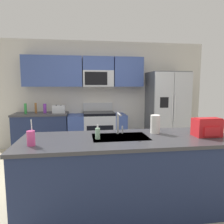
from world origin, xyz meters
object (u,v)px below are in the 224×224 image
(toaster, at_px, (59,109))
(soap_dispenser, at_px, (98,133))
(bottle_green, at_px, (26,109))
(paper_towel_roll, at_px, (155,124))
(backpack, at_px, (207,127))
(range_oven, at_px, (97,131))
(sink_faucet, at_px, (119,121))
(bottle_purple, at_px, (45,108))
(refrigerator, at_px, (167,110))
(pepper_mill, at_px, (36,108))
(drink_cup_pink, at_px, (31,138))

(toaster, height_order, soap_dispenser, toaster)
(bottle_green, relative_size, paper_towel_roll, 0.96)
(toaster, bearing_deg, backpack, -50.68)
(range_oven, relative_size, bottle_green, 5.89)
(sink_faucet, bearing_deg, bottle_green, 127.29)
(backpack, bearing_deg, bottle_green, 137.86)
(toaster, xyz_separation_m, bottle_purple, (-0.32, 0.07, 0.02))
(range_oven, bearing_deg, bottle_green, -178.31)
(range_oven, distance_m, refrigerator, 1.77)
(pepper_mill, bearing_deg, sink_faucet, -56.78)
(soap_dispenser, bearing_deg, range_oven, 85.82)
(toaster, xyz_separation_m, soap_dispenser, (0.70, -2.45, -0.02))
(bottle_green, bearing_deg, paper_towel_roll, -45.69)
(soap_dispenser, bearing_deg, toaster, 105.97)
(sink_faucet, relative_size, soap_dispenser, 1.66)
(drink_cup_pink, bearing_deg, toaster, 89.83)
(refrigerator, relative_size, bottle_green, 8.01)
(toaster, distance_m, bottle_green, 0.72)
(refrigerator, distance_m, backpack, 2.55)
(toaster, height_order, drink_cup_pink, drink_cup_pink)
(pepper_mill, relative_size, paper_towel_roll, 0.98)
(bottle_purple, height_order, drink_cup_pink, drink_cup_pink)
(bottle_green, relative_size, backpack, 0.72)
(refrigerator, height_order, bottle_purple, refrigerator)
(refrigerator, distance_m, soap_dispenser, 3.08)
(paper_towel_roll, bearing_deg, range_oven, 104.45)
(backpack, bearing_deg, pepper_mill, 135.09)
(refrigerator, bearing_deg, range_oven, 177.58)
(refrigerator, relative_size, soap_dispenser, 10.88)
(range_oven, bearing_deg, refrigerator, -2.42)
(range_oven, xyz_separation_m, pepper_mill, (-1.40, -0.00, 0.57))
(bottle_purple, distance_m, sink_faucet, 2.66)
(toaster, bearing_deg, refrigerator, -0.43)
(toaster, bearing_deg, pepper_mill, 174.43)
(sink_faucet, bearing_deg, pepper_mill, 123.22)
(bottle_purple, distance_m, bottle_green, 0.41)
(bottle_green, xyz_separation_m, paper_towel_roll, (2.20, -2.26, 0.00))
(bottle_green, bearing_deg, toaster, -0.40)
(soap_dispenser, bearing_deg, drink_cup_pink, -166.81)
(bottle_purple, xyz_separation_m, soap_dispenser, (1.02, -2.52, -0.04))
(paper_towel_roll, height_order, backpack, paper_towel_roll)
(pepper_mill, bearing_deg, backpack, -44.91)
(bottle_green, xyz_separation_m, backpack, (2.78, -2.51, 0.00))
(sink_faucet, height_order, paper_towel_roll, sink_faucet)
(drink_cup_pink, height_order, backpack, drink_cup_pink)
(bottle_purple, bearing_deg, soap_dispenser, -67.97)
(toaster, bearing_deg, bottle_green, 179.60)
(refrigerator, bearing_deg, paper_towel_roll, -116.50)
(refrigerator, bearing_deg, soap_dispenser, -127.81)
(bottle_purple, xyz_separation_m, bottle_green, (-0.41, -0.06, 0.01))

